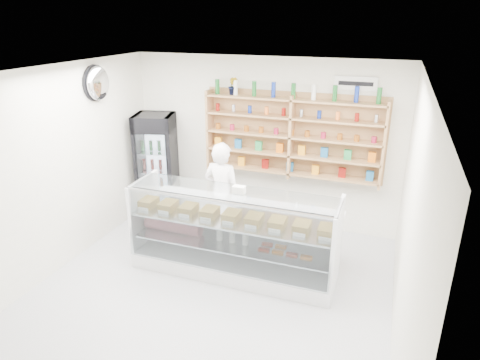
% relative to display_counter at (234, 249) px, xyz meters
% --- Properties ---
extents(room, '(5.00, 5.00, 5.00)m').
position_rel_display_counter_xyz_m(room, '(-0.11, -0.78, 1.06)').
color(room, '#B8B9BE').
rests_on(room, ground).
extents(display_counter, '(2.82, 0.84, 1.23)m').
position_rel_display_counter_xyz_m(display_counter, '(0.00, 0.00, 0.00)').
color(display_counter, white).
rests_on(display_counter, floor).
extents(shop_worker, '(0.64, 0.45, 1.65)m').
position_rel_display_counter_xyz_m(shop_worker, '(-0.45, 0.70, 0.48)').
color(shop_worker, white).
rests_on(shop_worker, floor).
extents(drinks_cooler, '(0.80, 0.79, 1.82)m').
position_rel_display_counter_xyz_m(drinks_cooler, '(-1.96, 1.35, 0.57)').
color(drinks_cooler, black).
rests_on(drinks_cooler, floor).
extents(wall_shelving, '(2.84, 0.28, 1.33)m').
position_rel_display_counter_xyz_m(wall_shelving, '(0.39, 1.56, 1.25)').
color(wall_shelving, '#AE7C52').
rests_on(wall_shelving, back_wall).
extents(potted_plant, '(0.16, 0.14, 0.28)m').
position_rel_display_counter_xyz_m(potted_plant, '(-0.59, 1.56, 1.99)').
color(potted_plant, '#1E6626').
rests_on(potted_plant, wall_shelving).
extents(security_mirror, '(0.15, 0.50, 0.50)m').
position_rel_display_counter_xyz_m(security_mirror, '(-2.28, 0.42, 2.11)').
color(security_mirror, silver).
rests_on(security_mirror, left_wall).
extents(wall_sign, '(0.62, 0.03, 0.20)m').
position_rel_display_counter_xyz_m(wall_sign, '(1.29, 1.69, 2.11)').
color(wall_sign, white).
rests_on(wall_sign, back_wall).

